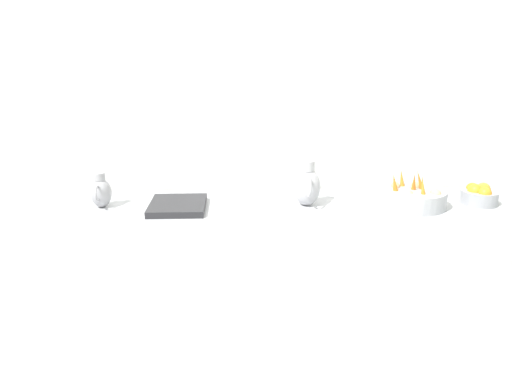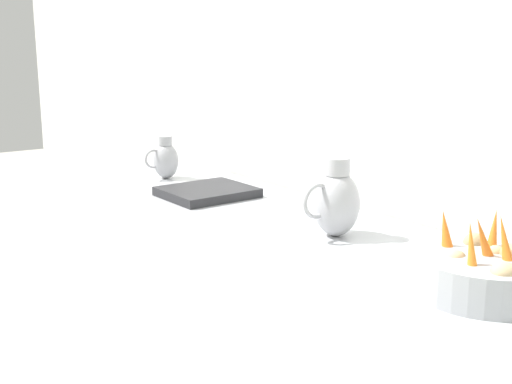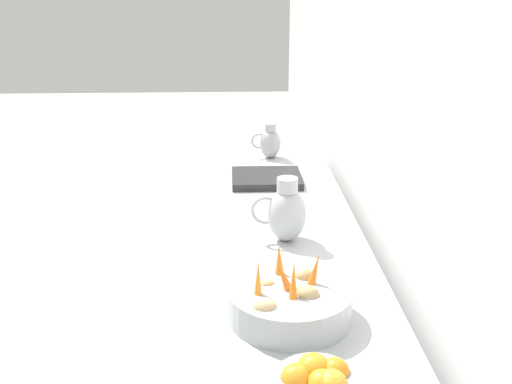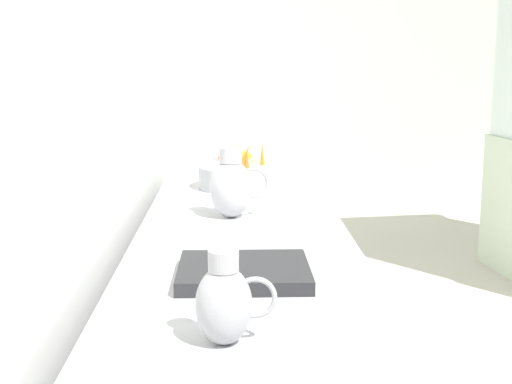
# 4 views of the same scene
# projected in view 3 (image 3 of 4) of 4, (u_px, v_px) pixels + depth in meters

# --- Properties ---
(tile_wall_left) EXTENTS (0.10, 8.69, 3.00)m
(tile_wall_left) POSITION_uv_depth(u_px,v_px,m) (446.00, 118.00, 1.84)
(tile_wall_left) COLOR white
(tile_wall_left) RESTS_ON ground_plane
(prep_counter) EXTENTS (0.70, 2.78, 0.92)m
(prep_counter) POSITION_uv_depth(u_px,v_px,m) (274.00, 335.00, 2.63)
(prep_counter) COLOR #ADAFB5
(prep_counter) RESTS_ON ground_plane
(vegetable_colander) EXTENTS (0.37, 0.37, 0.21)m
(vegetable_colander) POSITION_uv_depth(u_px,v_px,m) (290.00, 302.00, 1.87)
(vegetable_colander) COLOR #9EA0A5
(vegetable_colander) RESTS_ON prep_counter
(metal_pitcher_tall) EXTENTS (0.21, 0.15, 0.25)m
(metal_pitcher_tall) POSITION_uv_depth(u_px,v_px,m) (286.00, 213.00, 2.39)
(metal_pitcher_tall) COLOR #A3A3A8
(metal_pitcher_tall) RESTS_ON prep_counter
(metal_pitcher_short) EXTENTS (0.16, 0.12, 0.19)m
(metal_pitcher_short) POSITION_uv_depth(u_px,v_px,m) (270.00, 142.00, 3.47)
(metal_pitcher_short) COLOR #939399
(metal_pitcher_short) RESTS_ON prep_counter
(counter_sink_basin) EXTENTS (0.34, 0.30, 0.04)m
(counter_sink_basin) POSITION_uv_depth(u_px,v_px,m) (267.00, 178.00, 3.09)
(counter_sink_basin) COLOR #232326
(counter_sink_basin) RESTS_ON prep_counter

